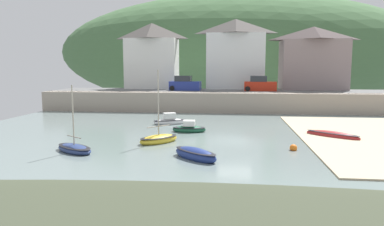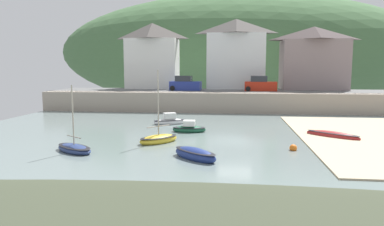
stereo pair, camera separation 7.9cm
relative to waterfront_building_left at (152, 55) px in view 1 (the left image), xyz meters
The scene contains 15 objects.
ground 37.88m from the waterfront_building_left, 69.01° to the right, with size 48.00×41.00×0.61m.
quay_seawall 15.36m from the waterfront_building_left, 32.82° to the right, with size 48.00×9.40×2.40m.
hillside_backdrop 32.71m from the waterfront_building_left, 66.64° to the left, with size 80.00×44.00×24.75m.
waterfront_building_left is the anchor object (origin of this frame).
waterfront_building_centre 12.05m from the waterfront_building_left, ahead, with size 8.35×4.34×9.77m.
waterfront_building_right 22.74m from the waterfront_building_left, ahead, with size 8.94×5.87×8.60m.
sailboat_tall_mast 24.34m from the waterfront_building_left, 69.81° to the right, with size 2.91×1.45×1.12m.
sailboat_white_hull 28.15m from the waterfront_building_left, 76.49° to the right, with size 3.18×3.29×5.47m.
fishing_boat_green 20.07m from the waterfront_building_left, 72.46° to the right, with size 3.40×2.33×1.24m.
sailboat_far_left 31.13m from the waterfront_building_left, 49.99° to the right, with size 3.93×3.37×0.67m.
dinghy_open_wooden 33.09m from the waterfront_building_left, 72.89° to the right, with size 3.29×3.09×0.87m.
sailboat_blue_trim 30.84m from the waterfront_building_left, 87.15° to the right, with size 3.46×2.98×4.49m.
parked_car_near_slipway 8.07m from the waterfront_building_left, 39.84° to the right, with size 4.21×1.99×1.95m.
parked_car_by_wall 16.38m from the waterfront_building_left, 16.46° to the right, with size 4.17×1.88×1.95m.
mooring_buoy 32.87m from the waterfront_building_left, 60.61° to the right, with size 0.50×0.50×0.50m.
Camera 1 is at (-0.28, -26.70, 5.48)m, focal length 33.62 mm.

